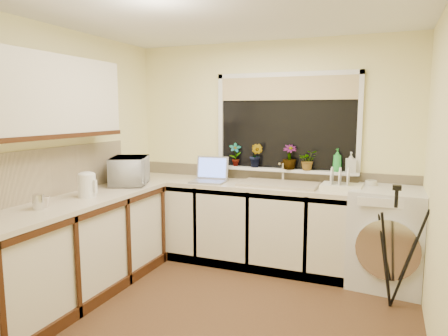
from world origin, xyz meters
TOP-DOWN VIEW (x-y plane):
  - floor at (0.00, 0.00)m, footprint 3.20×3.20m
  - ceiling at (0.00, 0.00)m, footprint 3.20×3.20m
  - wall_back at (0.00, 1.50)m, footprint 3.20×0.00m
  - wall_front at (0.00, -1.50)m, footprint 3.20×0.00m
  - wall_left at (-1.60, 0.00)m, footprint 0.00×3.00m
  - wall_right at (1.60, 0.00)m, footprint 0.00×3.00m
  - base_cabinet_back at (-0.33, 1.20)m, footprint 2.55×0.60m
  - base_cabinet_left at (-1.30, -0.30)m, footprint 0.54×2.40m
  - worktop_back at (0.00, 1.20)m, footprint 3.20×0.60m
  - worktop_left at (-1.30, -0.30)m, footprint 0.60×2.40m
  - upper_cabinet at (-1.44, -0.45)m, footprint 0.28×1.90m
  - splashback_left at (-1.59, -0.30)m, footprint 0.02×2.40m
  - splashback_back at (0.00, 1.49)m, footprint 3.20×0.02m
  - window_glass at (0.20, 1.49)m, footprint 1.50×0.02m
  - window_blind at (0.20, 1.46)m, footprint 1.50×0.02m
  - windowsill at (0.20, 1.43)m, footprint 1.60×0.14m
  - sink at (0.20, 1.20)m, footprint 0.82×0.46m
  - faucet at (0.20, 1.38)m, footprint 0.03×0.03m
  - washing_machine at (1.30, 1.16)m, footprint 0.73×0.71m
  - laptop at (-0.57, 1.14)m, footprint 0.39×0.35m
  - kettle at (-1.28, -0.04)m, footprint 0.16×0.16m
  - dish_rack at (0.85, 1.17)m, footprint 0.40×0.31m
  - tripod at (1.34, 0.67)m, footprint 0.57×0.57m
  - steel_jar at (-1.32, -0.57)m, footprint 0.09×0.09m
  - microwave at (-1.30, 0.67)m, footprint 0.55×0.63m
  - plant_a at (-0.38, 1.42)m, footprint 0.17×0.14m
  - plant_b at (-0.12, 1.40)m, footprint 0.17×0.14m
  - plant_c at (0.27, 1.39)m, footprint 0.19×0.19m
  - plant_d at (0.47, 1.40)m, footprint 0.24×0.22m
  - soap_bottle_green at (0.77, 1.41)m, footprint 0.12×0.12m
  - soap_bottle_clear at (0.91, 1.41)m, footprint 0.12×0.12m
  - cup_back at (1.12, 1.30)m, footprint 0.14×0.14m
  - cup_left at (-1.33, -0.49)m, footprint 0.10×0.10m

SIDE VIEW (x-z plane):
  - floor at x=0.00m, z-range 0.00..0.00m
  - base_cabinet_back at x=-0.33m, z-range 0.00..0.86m
  - base_cabinet_left at x=-1.30m, z-range 0.00..0.86m
  - washing_machine at x=1.30m, z-range 0.00..0.95m
  - tripod at x=1.34m, z-range 0.00..1.07m
  - worktop_back at x=0.00m, z-range 0.86..0.90m
  - worktop_left at x=-1.30m, z-range 0.86..0.90m
  - sink at x=0.20m, z-range 0.90..0.93m
  - dish_rack at x=0.85m, z-range 0.90..0.96m
  - cup_left at x=-1.33m, z-range 0.90..0.99m
  - cup_back at x=1.12m, z-range 0.90..1.00m
  - steel_jar at x=-1.32m, z-range 0.90..1.02m
  - splashback_back at x=0.00m, z-range 0.90..1.04m
  - laptop at x=-0.57m, z-range 0.84..1.11m
  - kettle at x=-1.28m, z-range 0.90..1.11m
  - faucet at x=0.20m, z-range 0.90..1.14m
  - windowsill at x=0.20m, z-range 1.02..1.05m
  - microwave at x=-1.30m, z-range 0.90..1.19m
  - splashback_left at x=-1.59m, z-range 0.90..1.35m
  - soap_bottle_clear at x=0.91m, z-range 1.05..1.26m
  - plant_d at x=0.47m, z-range 1.05..1.27m
  - soap_bottle_green at x=0.77m, z-range 1.05..1.29m
  - plant_a at x=-0.38m, z-range 1.05..1.32m
  - plant_c at x=0.27m, z-range 1.05..1.32m
  - plant_b at x=-0.12m, z-range 1.05..1.32m
  - wall_back at x=0.00m, z-range -0.38..2.83m
  - wall_front at x=0.00m, z-range -0.38..2.83m
  - wall_left at x=-1.60m, z-range -0.27..2.73m
  - wall_right at x=1.60m, z-range -0.27..2.73m
  - window_glass at x=0.20m, z-range 1.05..2.05m
  - upper_cabinet at x=-1.44m, z-range 1.45..2.15m
  - window_blind at x=0.20m, z-range 1.80..2.05m
  - ceiling at x=0.00m, z-range 2.45..2.45m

